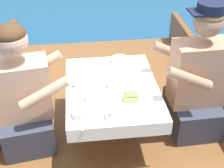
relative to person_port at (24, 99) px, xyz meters
The scene contains 19 objects.
ground_plane 0.95m from the person_port, 11.01° to the left, with size 60.00×60.00×0.00m, color navy.
boat_deck 0.84m from the person_port, 11.01° to the left, with size 1.91×2.95×0.31m, color brown.
gunwale_starboard 1.58m from the person_port, ahead, with size 0.06×2.95×0.34m, color brown.
cockpit_table 0.63m from the person_port, ahead, with size 0.66×0.86×0.44m.
person_port is the anchor object (origin of this frame).
person_starboard 1.26m from the person_port, ahead, with size 0.53×0.45×1.04m.
plate_sandwich 0.76m from the person_port, 12.30° to the right, with size 0.20×0.20×0.01m.
plate_bread 0.62m from the person_port, 19.18° to the left, with size 0.22×0.22×0.01m.
sandwich 0.76m from the person_port, 12.30° to the right, with size 0.11×0.09×0.05m.
bowl_port_near 0.49m from the person_port, 33.94° to the right, with size 0.14×0.14×0.04m.
bowl_starboard_near 0.51m from the person_port, 12.69° to the right, with size 0.12×0.12×0.04m.
bowl_center_far 0.81m from the person_port, 25.70° to the left, with size 0.14×0.14×0.04m.
coffee_cup_port 0.67m from the person_port, 28.56° to the right, with size 0.09×0.06×0.06m.
coffee_cup_starboard 0.64m from the person_port, ahead, with size 0.10×0.07×0.06m.
utensil_fork_port 0.41m from the person_port, ahead, with size 0.17×0.02×0.00m.
utensil_knife_port 0.63m from the person_port, 31.89° to the left, with size 0.17×0.06×0.00m.
utensil_knife_starboard 0.58m from the person_port, 38.44° to the right, with size 0.12×0.13×0.00m.
utensil_spoon_center 0.53m from the person_port, 47.60° to the left, with size 0.16×0.08×0.01m.
utensil_fork_starboard 0.94m from the person_port, 25.56° to the left, with size 0.17×0.07×0.00m.
Camera 1 is at (-0.22, -1.93, 2.04)m, focal length 50.00 mm.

